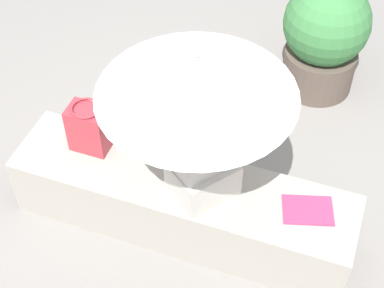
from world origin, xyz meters
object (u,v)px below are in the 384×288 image
object	(u,v)px
parasol	(197,76)
magazine	(308,210)
planter_near	(324,36)
handbag_black	(89,128)
person_seated	(204,144)

from	to	relation	value
parasol	magazine	size ratio (longest dim) A/B	3.59
planter_near	parasol	bearing A→B (deg)	-103.79
handbag_black	planter_near	size ratio (longest dim) A/B	0.36
person_seated	handbag_black	world-z (taller)	person_seated
person_seated	parasol	distance (m)	0.48
magazine	planter_near	size ratio (longest dim) A/B	0.31
person_seated	magazine	xyz separation A→B (m)	(0.60, 0.06, -0.38)
parasol	planter_near	bearing A→B (deg)	76.21
person_seated	magazine	size ratio (longest dim) A/B	3.21
person_seated	magazine	bearing A→B (deg)	5.79
planter_near	magazine	bearing A→B (deg)	-81.82
person_seated	planter_near	world-z (taller)	person_seated
parasol	person_seated	bearing A→B (deg)	37.16
handbag_black	planter_near	xyz separation A→B (m)	(1.12, 1.52, -0.12)
person_seated	magazine	world-z (taller)	person_seated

